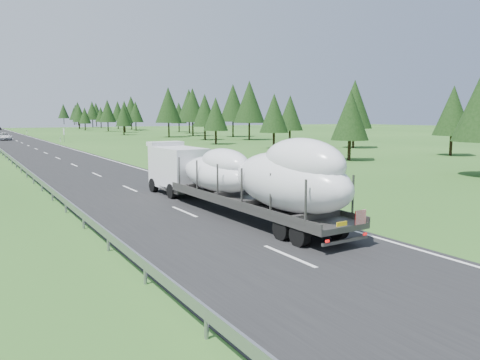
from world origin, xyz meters
TOP-DOWN VIEW (x-y plane):
  - ground at (0.00, 0.00)m, footprint 400.00×400.00m
  - road_surface at (0.00, 100.00)m, footprint 10.00×400.00m
  - marker_posts at (6.50, 155.00)m, footprint 0.13×350.08m
  - highway_sign at (7.20, 80.00)m, footprint 0.08×0.90m
  - tree_line_right at (39.89, 115.60)m, footprint 26.83×309.71m
  - boat_truck at (2.00, 6.79)m, footprint 2.78×17.72m
  - distant_van at (-2.00, 93.57)m, footprint 2.87×5.64m

SIDE VIEW (x-z plane):
  - ground at x=0.00m, z-range 0.00..0.00m
  - road_surface at x=0.00m, z-range 0.00..0.02m
  - marker_posts at x=6.50m, z-range 0.04..1.04m
  - distant_van at x=-2.00m, z-range 0.00..1.53m
  - highway_sign at x=7.20m, z-range 0.51..3.11m
  - boat_truck at x=2.00m, z-range 0.04..4.11m
  - tree_line_right at x=39.89m, z-range 0.58..13.10m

